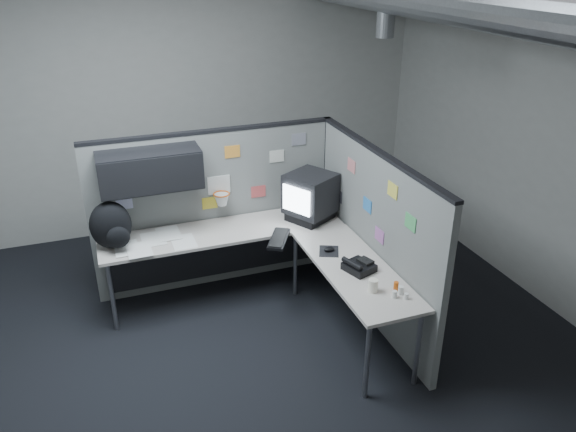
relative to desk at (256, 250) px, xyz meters
name	(u,v)px	position (x,y,z in m)	size (l,w,h in m)	color
room	(332,107)	(0.41, -0.70, 1.48)	(5.62, 5.62, 3.22)	black
partition_back	(199,197)	(-0.40, 0.53, 0.38)	(2.44, 0.42, 1.63)	slate
partition_right	(373,237)	(0.95, -0.49, 0.21)	(0.07, 2.23, 1.63)	slate
desk	(256,250)	(0.00, 0.00, 0.00)	(2.31, 2.11, 0.73)	#BEB5AC
monitor	(310,196)	(0.63, 0.23, 0.36)	(0.56, 0.56, 0.47)	black
keyboard	(279,239)	(0.19, -0.10, 0.13)	(0.33, 0.43, 0.04)	black
mouse	(329,250)	(0.54, -0.45, 0.13)	(0.24, 0.26, 0.04)	black
phone	(359,266)	(0.64, -0.84, 0.16)	(0.27, 0.28, 0.11)	black
bottles	(399,291)	(0.77, -1.27, 0.15)	(0.12, 0.17, 0.08)	silver
cup	(373,286)	(0.60, -1.16, 0.17)	(0.08, 0.08, 0.11)	white
papers	(155,242)	(-0.89, 0.23, 0.12)	(0.72, 0.54, 0.02)	white
backpack	(111,226)	(-1.24, 0.26, 0.33)	(0.37, 0.34, 0.44)	black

